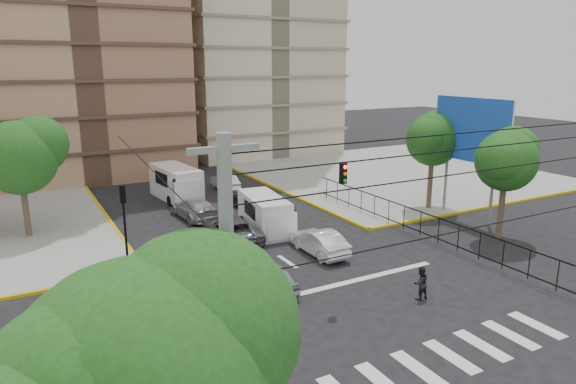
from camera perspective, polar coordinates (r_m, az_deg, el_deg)
ground at (r=24.03m, az=5.78°, el=-11.58°), size 160.00×160.00×0.00m
sidewalk_ne at (r=50.83m, az=11.65°, el=2.08°), size 26.00×26.00×0.15m
crosswalk_stripes at (r=20.01m, az=16.02°, el=-17.73°), size 12.00×2.40×0.01m
stop_line at (r=24.93m, az=4.19°, el=-10.55°), size 13.00×0.40×0.01m
park_fence at (r=32.60m, az=14.42°, el=-4.95°), size 0.10×22.50×1.66m
billboard at (r=36.15m, az=19.75°, el=6.29°), size 0.36×6.20×8.10m
tree_sw_near at (r=9.41m, az=-15.46°, el=-19.32°), size 5.63×4.60×7.57m
tree_park_a at (r=32.73m, az=23.19°, el=3.50°), size 4.41×3.60×6.83m
tree_park_c at (r=38.02m, az=15.91°, el=5.92°), size 4.65×3.80×7.25m
tree_tudor at (r=34.15m, az=-27.58°, el=3.78°), size 5.39×4.40×7.43m
traffic_light_nw at (r=26.96m, az=-17.78°, el=-2.25°), size 0.28×0.22×4.40m
traffic_light_hanging at (r=20.54m, az=9.39°, el=1.31°), size 18.00×9.12×0.92m
utility_pole_sw at (r=10.94m, az=-6.47°, el=-16.83°), size 1.40×0.28×9.00m
van_right_lane at (r=32.32m, az=-2.43°, el=-2.60°), size 2.55×5.27×2.28m
van_left_lane at (r=40.91m, az=-12.22°, el=0.86°), size 2.83×5.93×2.58m
car_silver_front_left at (r=24.45m, az=-1.91°, el=-9.41°), size 1.64×3.77×1.27m
car_white_front_right at (r=28.85m, az=3.48°, el=-5.54°), size 1.51×4.28×1.41m
car_grey_mid_left at (r=30.97m, az=-6.32°, el=-4.15°), size 2.59×5.37×1.47m
car_silver_rear_left at (r=35.88m, az=-10.37°, el=-1.80°), size 2.35×5.03×1.42m
car_darkgrey_mid_right at (r=37.76m, az=-4.32°, el=-0.72°), size 2.07×4.58×1.53m
car_white_rear_right at (r=43.60m, az=-6.99°, el=1.10°), size 1.68×4.14×1.34m
pedestrian_crosswalk at (r=24.18m, az=14.50°, el=-9.77°), size 0.78×0.62×1.57m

